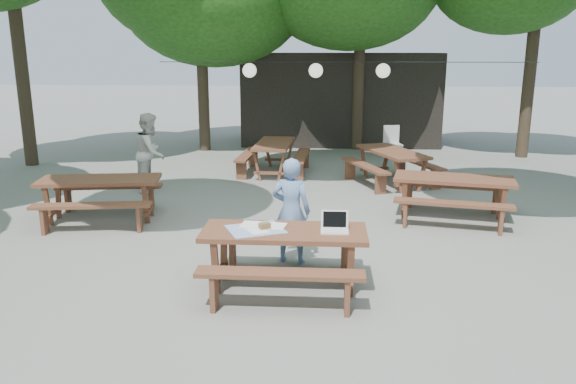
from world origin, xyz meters
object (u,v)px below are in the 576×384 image
at_px(main_picnic_table, 284,258).
at_px(picnic_table_nw, 101,199).
at_px(second_person, 151,152).
at_px(woman, 291,211).
at_px(plastic_chair, 393,150).

relative_size(main_picnic_table, picnic_table_nw, 0.94).
bearing_deg(picnic_table_nw, second_person, 75.24).
distance_m(main_picnic_table, woman, 0.95).
height_order(picnic_table_nw, plastic_chair, plastic_chair).
distance_m(main_picnic_table, second_person, 5.73).
bearing_deg(picnic_table_nw, main_picnic_table, -46.68).
relative_size(woman, second_person, 0.90).
bearing_deg(second_person, picnic_table_nw, 172.49).
bearing_deg(main_picnic_table, plastic_chair, 75.18).
distance_m(second_person, plastic_chair, 6.73).
xyz_separation_m(picnic_table_nw, woman, (3.39, -1.73, 0.35)).
bearing_deg(main_picnic_table, picnic_table_nw, 142.00).
height_order(second_person, plastic_chair, second_person).
bearing_deg(plastic_chair, picnic_table_nw, -143.70).
relative_size(picnic_table_nw, second_person, 1.30).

